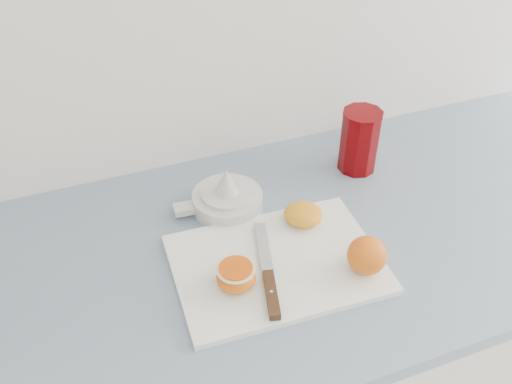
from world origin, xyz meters
TOP-DOWN VIEW (x-y plane):
  - counter at (0.11, 1.70)m, footprint 2.35×0.64m
  - cutting_board at (0.07, 1.64)m, footprint 0.37×0.27m
  - whole_orange at (0.20, 1.57)m, footprint 0.07×0.07m
  - half_orange at (-0.02, 1.61)m, footprint 0.07×0.07m
  - squeezed_shell at (0.15, 1.72)m, footprint 0.07×0.07m
  - paring_knife at (0.03, 1.59)m, footprint 0.08×0.22m
  - citrus_juicer at (0.03, 1.82)m, footprint 0.17×0.14m
  - red_tumbler at (0.34, 1.85)m, footprint 0.08×0.08m

SIDE VIEW (x-z plane):
  - counter at x=0.11m, z-range 0.00..0.89m
  - cutting_board at x=0.07m, z-range 0.89..0.90m
  - paring_knife at x=0.03m, z-range 0.90..0.92m
  - citrus_juicer at x=0.03m, z-range 0.87..0.96m
  - squeezed_shell at x=0.15m, z-range 0.90..0.93m
  - half_orange at x=-0.02m, z-range 0.90..0.94m
  - whole_orange at x=0.20m, z-range 0.90..0.97m
  - red_tumbler at x=0.34m, z-range 0.88..1.02m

